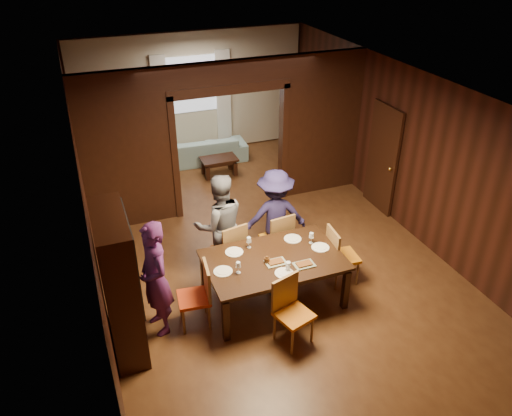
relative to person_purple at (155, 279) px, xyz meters
name	(u,v)px	position (x,y,z in m)	size (l,w,h in m)	color
floor	(261,246)	(2.06, 1.38, -0.86)	(9.00, 9.00, 0.00)	#4F2A16
ceiling	(262,85)	(2.06, 1.38, 2.04)	(5.50, 9.00, 0.02)	silver
room_walls	(226,130)	(2.06, 3.26, 0.65)	(5.52, 9.01, 2.90)	black
person_purple	(155,279)	(0.00, 0.00, 0.00)	(0.62, 0.41, 1.71)	#551F5C
person_grey	(220,225)	(1.21, 0.97, 0.01)	(0.84, 0.66, 1.73)	slate
person_navy	(275,216)	(2.16, 0.99, -0.04)	(1.06, 0.61, 1.64)	#221C46
sofa	(204,149)	(2.11, 5.23, -0.56)	(2.00, 0.78, 0.58)	#99C4C9
serving_bowl	(278,252)	(1.82, 0.07, -0.06)	(0.29, 0.29, 0.07)	black
dining_table	(273,279)	(1.72, -0.02, -0.48)	(2.00, 1.24, 0.76)	black
coffee_table	(219,166)	(2.23, 4.40, -0.66)	(0.80, 0.50, 0.40)	black
chair_left	(194,296)	(0.48, -0.09, -0.37)	(0.44, 0.44, 0.97)	red
chair_right	(343,255)	(2.92, 0.03, -0.37)	(0.44, 0.44, 0.97)	orange
chair_far_l	(229,247)	(1.32, 0.87, -0.37)	(0.44, 0.44, 0.97)	orange
chair_far_r	(276,237)	(2.14, 0.88, -0.37)	(0.44, 0.44, 0.97)	orange
chair_near	(294,313)	(1.65, -0.90, -0.37)	(0.44, 0.44, 0.97)	orange
hutch	(119,284)	(-0.47, -0.12, 0.14)	(0.40, 1.20, 2.00)	black
door_right	(383,159)	(4.76, 1.88, 0.19)	(0.06, 0.90, 2.10)	black
window_far	(192,84)	(2.06, 5.82, 0.84)	(1.20, 0.03, 1.30)	silver
curtain_left	(162,107)	(1.31, 5.78, 0.39)	(0.35, 0.06, 2.40)	white
curtain_right	(224,100)	(2.81, 5.78, 0.39)	(0.35, 0.06, 2.40)	white
plate_left	(223,271)	(0.93, -0.05, -0.09)	(0.27, 0.27, 0.01)	silver
plate_far_l	(234,252)	(1.23, 0.34, -0.09)	(0.27, 0.27, 0.01)	white
plate_far_r	(293,239)	(2.19, 0.35, -0.09)	(0.27, 0.27, 0.01)	silver
plate_right	(320,247)	(2.48, -0.01, -0.09)	(0.27, 0.27, 0.01)	white
plate_near	(284,273)	(1.72, -0.39, -0.09)	(0.27, 0.27, 0.01)	silver
platter_a	(276,262)	(1.70, -0.13, -0.08)	(0.30, 0.20, 0.04)	gray
platter_b	(304,264)	(2.06, -0.32, -0.08)	(0.30, 0.20, 0.04)	gray
wineglass_left	(238,268)	(1.13, -0.15, -0.01)	(0.08, 0.08, 0.18)	white
wineglass_far	(249,242)	(1.48, 0.38, -0.01)	(0.08, 0.08, 0.18)	silver
wineglass_right	(311,238)	(2.40, 0.16, -0.01)	(0.08, 0.08, 0.18)	white
tumbler	(288,266)	(1.79, -0.34, -0.03)	(0.07, 0.07, 0.14)	silver
condiment_jar	(267,260)	(1.59, -0.08, -0.04)	(0.08, 0.08, 0.11)	#482810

